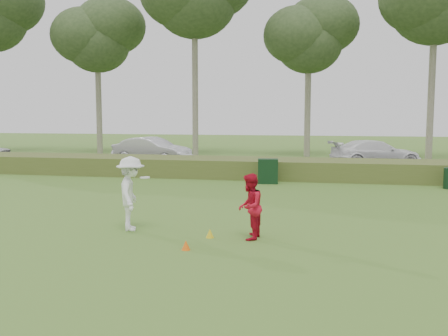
% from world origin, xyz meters
% --- Properties ---
extents(ground, '(120.00, 120.00, 0.00)m').
position_xyz_m(ground, '(0.00, 0.00, 0.00)').
color(ground, '#3F6B23').
rests_on(ground, ground).
extents(reed_strip, '(80.00, 3.00, 0.90)m').
position_xyz_m(reed_strip, '(0.00, 12.00, 0.45)').
color(reed_strip, '#495A24').
rests_on(reed_strip, ground).
extents(park_road, '(80.00, 6.00, 0.06)m').
position_xyz_m(park_road, '(0.00, 17.00, 0.03)').
color(park_road, '#2D2D2D').
rests_on(park_road, ground).
extents(tree_2, '(6.50, 6.50, 12.00)m').
position_xyz_m(tree_2, '(-14.00, 24.00, 8.97)').
color(tree_2, gray).
rests_on(tree_2, ground).
extents(tree_4, '(6.24, 6.24, 11.50)m').
position_xyz_m(tree_4, '(2.00, 24.50, 8.59)').
color(tree_4, gray).
rests_on(tree_4, ground).
extents(player_white, '(1.10, 1.45, 1.98)m').
position_xyz_m(player_white, '(-1.75, 0.11, 0.99)').
color(player_white, white).
rests_on(player_white, ground).
extents(player_red, '(0.67, 0.83, 1.64)m').
position_xyz_m(player_red, '(1.51, -0.23, 0.82)').
color(player_red, red).
rests_on(player_red, ground).
extents(cone_orange, '(0.20, 0.20, 0.22)m').
position_xyz_m(cone_orange, '(0.23, -1.50, 0.11)').
color(cone_orange, '#FD610D').
rests_on(cone_orange, ground).
extents(cone_yellow, '(0.20, 0.20, 0.23)m').
position_xyz_m(cone_yellow, '(0.51, -0.29, 0.11)').
color(cone_yellow, yellow).
rests_on(cone_yellow, ground).
extents(utility_cabinet, '(0.95, 0.66, 1.10)m').
position_xyz_m(utility_cabinet, '(0.82, 9.82, 0.55)').
color(utility_cabinet, black).
rests_on(utility_cabinet, ground).
extents(car_mid, '(5.18, 2.85, 1.62)m').
position_xyz_m(car_mid, '(-7.05, 16.62, 0.87)').
color(car_mid, silver).
rests_on(car_mid, park_road).
extents(car_right, '(5.64, 3.63, 1.52)m').
position_xyz_m(car_right, '(6.20, 17.84, 0.82)').
color(car_right, white).
rests_on(car_right, park_road).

